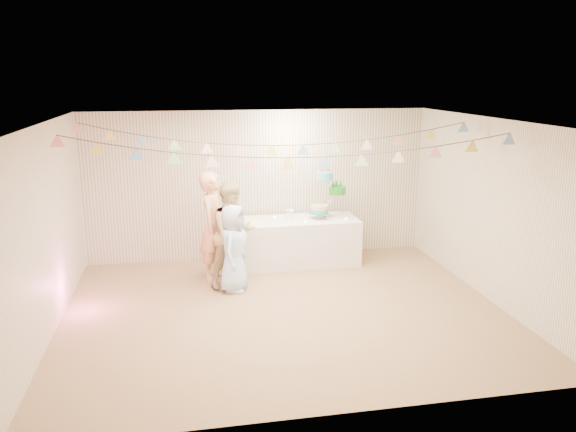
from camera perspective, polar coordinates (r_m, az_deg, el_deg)
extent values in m
plane|color=#856748|center=(7.89, -0.35, -9.60)|extent=(6.00, 6.00, 0.00)
plane|color=silver|center=(7.25, -0.38, 9.57)|extent=(6.00, 6.00, 0.00)
plane|color=silver|center=(9.87, -2.98, 3.16)|extent=(6.00, 6.00, 0.00)
plane|color=silver|center=(5.14, 4.70, -7.33)|extent=(6.00, 6.00, 0.00)
plane|color=silver|center=(7.54, -23.40, -1.46)|extent=(5.00, 5.00, 0.00)
plane|color=silver|center=(8.51, 19.92, 0.54)|extent=(5.00, 5.00, 0.00)
cube|color=silver|center=(9.68, 0.89, -2.58)|extent=(2.09, 0.84, 0.78)
cylinder|color=white|center=(9.45, -2.07, -0.69)|extent=(0.31, 0.31, 0.02)
imported|color=#F4A87F|center=(8.87, -7.58, -1.06)|extent=(0.61, 0.74, 1.74)
imported|color=tan|center=(8.59, -5.59, -1.91)|extent=(1.00, 0.94, 1.62)
imported|color=#B4D3FF|center=(8.42, -5.56, -3.27)|extent=(0.63, 0.76, 1.33)
cylinder|color=#FFD88C|center=(9.31, -3.74, -0.70)|extent=(0.04, 0.04, 0.03)
cylinder|color=#FFD88C|center=(9.68, -1.34, -0.08)|extent=(0.04, 0.04, 0.03)
cylinder|color=#FFD88C|center=(9.39, 1.77, -0.54)|extent=(0.04, 0.04, 0.03)
cylinder|color=#FFD88C|center=(9.86, 2.64, 0.16)|extent=(0.04, 0.04, 0.03)
cylinder|color=#FFD88C|center=(9.60, 5.92, -0.28)|extent=(0.04, 0.04, 0.03)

